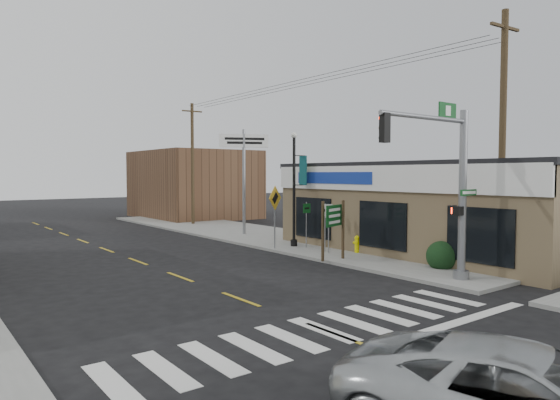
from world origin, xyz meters
TOP-DOWN VIEW (x-y plane):
  - ground at (0.00, 0.00)m, footprint 140.00×140.00m
  - sidewalk_right at (9.00, 13.00)m, footprint 6.00×38.00m
  - center_line at (0.00, 8.00)m, footprint 0.12×56.00m
  - crosswalk at (0.00, 0.40)m, footprint 11.00×2.20m
  - thrift_store at (14.50, 6.00)m, footprint 12.00×14.00m
  - bldg_distant_right at (12.00, 30.00)m, footprint 8.00×10.00m
  - traffic_signal_pole at (6.50, 1.38)m, footprint 4.62×0.37m
  - guide_sign at (6.30, 6.70)m, footprint 1.40×0.13m
  - fire_hydrant at (8.50, 7.49)m, footprint 0.25×0.25m
  - ped_crossing_sign at (6.30, 10.76)m, footprint 1.16×0.08m
  - lamp_post at (7.56, 10.80)m, footprint 0.73×0.57m
  - dance_center_sign at (8.28, 16.48)m, footprint 2.90×0.18m
  - bare_tree at (10.27, 3.38)m, footprint 2.14×2.14m
  - shrub_front at (8.43, 3.01)m, footprint 1.16×1.16m
  - shrub_back at (11.00, 6.83)m, footprint 1.02×1.02m
  - utility_pole_near at (9.50, 1.30)m, footprint 1.64×0.25m
  - utility_pole_far at (8.71, 23.83)m, footprint 1.49×0.22m

SIDE VIEW (x-z plane):
  - ground at x=0.00m, z-range 0.00..0.00m
  - center_line at x=0.00m, z-range 0.00..0.01m
  - crosswalk at x=0.00m, z-range 0.00..0.01m
  - sidewalk_right at x=9.00m, z-range 0.00..0.13m
  - shrub_back at x=11.00m, z-range 0.13..0.89m
  - fire_hydrant at x=8.50m, z-range 0.16..0.95m
  - shrub_front at x=8.43m, z-range 0.13..1.00m
  - guide_sign at x=6.30m, z-range 0.51..2.97m
  - thrift_store at x=14.50m, z-range 0.00..4.00m
  - ped_crossing_sign at x=6.30m, z-range 0.66..3.66m
  - bldg_distant_right at x=12.00m, z-range 0.00..5.60m
  - lamp_post at x=7.56m, z-range 0.58..6.17m
  - bare_tree at x=10.27m, z-range 1.35..5.63m
  - traffic_signal_pole at x=6.50m, z-range 0.69..6.54m
  - utility_pole_far at x=8.71m, z-range 0.24..8.79m
  - dance_center_sign at x=8.28m, z-range 1.74..7.91m
  - utility_pole_near at x=9.50m, z-range 0.25..9.66m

